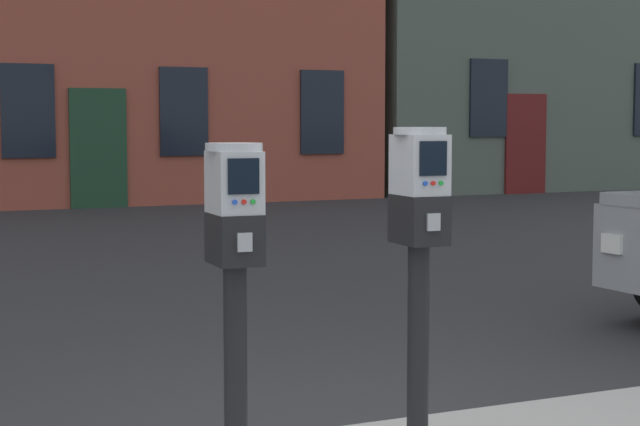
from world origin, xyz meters
TOP-DOWN VIEW (x-y plane):
  - parking_meter_near_kerb at (-0.72, -0.25)m, footprint 0.23×0.26m
  - parking_meter_twin_adjacent at (0.08, -0.25)m, footprint 0.23×0.26m

SIDE VIEW (x-z plane):
  - parking_meter_near_kerb at x=-0.72m, z-range 0.38..1.67m
  - parking_meter_twin_adjacent at x=0.08m, z-range 0.39..1.74m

